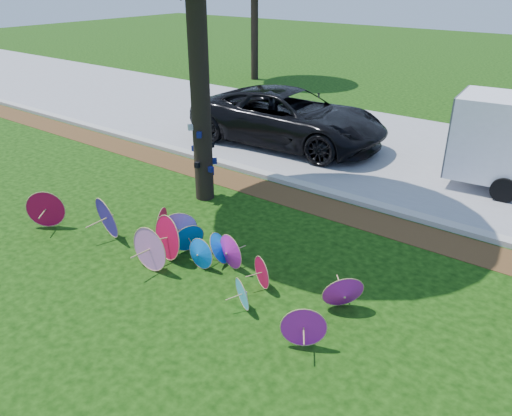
{
  "coord_description": "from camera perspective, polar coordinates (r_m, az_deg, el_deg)",
  "views": [
    {
      "loc": [
        5.69,
        -4.85,
        4.99
      ],
      "look_at": [
        0.5,
        2.0,
        0.9
      ],
      "focal_mm": 35.0,
      "sensor_mm": 36.0,
      "label": 1
    }
  ],
  "objects": [
    {
      "name": "ground",
      "position": [
        8.99,
        -10.42,
        -8.75
      ],
      "size": [
        90.0,
        90.0,
        0.0
      ],
      "primitive_type": "plane",
      "color": "black",
      "rests_on": "ground"
    },
    {
      "name": "mulch_strip",
      "position": [
        12.03,
        5.31,
        0.85
      ],
      "size": [
        90.0,
        1.0,
        0.01
      ],
      "primitive_type": "cube",
      "color": "#472D16",
      "rests_on": "ground"
    },
    {
      "name": "curb",
      "position": [
        12.56,
        7.03,
        2.14
      ],
      "size": [
        90.0,
        0.3,
        0.12
      ],
      "primitive_type": "cube",
      "color": "#B7B5AD",
      "rests_on": "ground"
    },
    {
      "name": "street",
      "position": [
        16.09,
        14.65,
        6.57
      ],
      "size": [
        90.0,
        8.0,
        0.01
      ],
      "primitive_type": "cube",
      "color": "gray",
      "rests_on": "ground"
    },
    {
      "name": "parasol_pile",
      "position": [
        9.52,
        -9.46,
        -3.9
      ],
      "size": [
        7.21,
        1.84,
        0.91
      ],
      "color": "#B90838",
      "rests_on": "ground"
    },
    {
      "name": "black_van",
      "position": [
        15.85,
        3.72,
        10.29
      ],
      "size": [
        6.36,
        3.32,
        1.71
      ],
      "primitive_type": "imported",
      "rotation": [
        0.0,
        0.0,
        1.65
      ],
      "color": "black",
      "rests_on": "ground"
    }
  ]
}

